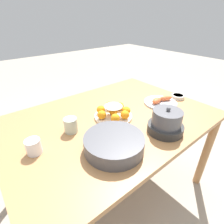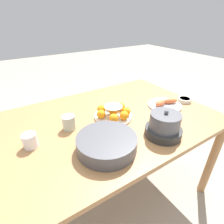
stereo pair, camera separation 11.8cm
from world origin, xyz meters
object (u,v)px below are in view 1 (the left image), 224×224
at_px(cup_near, 71,125).
at_px(warming_pot, 166,122).
at_px(cup_far, 34,147).
at_px(seafood_platter, 160,102).
at_px(cake_plate, 114,113).
at_px(serving_bowl, 114,143).
at_px(sauce_bowl, 178,96).
at_px(dining_table, 111,127).

distance_m(cup_near, warming_pot, 0.56).
xyz_separation_m(cup_near, cup_far, (0.23, 0.05, -0.00)).
bearing_deg(warming_pot, seafood_platter, -138.86).
relative_size(cake_plate, cup_far, 3.23).
bearing_deg(serving_bowl, cup_near, -71.18).
height_order(sauce_bowl, cup_far, cup_far).
xyz_separation_m(serving_bowl, warming_pot, (-0.34, 0.07, 0.02)).
relative_size(dining_table, serving_bowl, 4.49).
bearing_deg(warming_pot, cup_near, -39.15).
relative_size(seafood_platter, cup_far, 3.20).
height_order(sauce_bowl, seafood_platter, seafood_platter).
xyz_separation_m(cake_plate, warming_pot, (-0.13, 0.32, 0.03)).
bearing_deg(serving_bowl, cup_far, -35.43).
height_order(seafood_platter, warming_pot, warming_pot).
bearing_deg(cup_far, cake_plate, -178.09).
height_order(dining_table, seafood_platter, seafood_platter).
height_order(serving_bowl, cup_near, cup_near).
relative_size(cake_plate, seafood_platter, 1.01).
bearing_deg(seafood_platter, cup_near, -8.25).
height_order(cake_plate, sauce_bowl, cake_plate).
relative_size(cup_far, warming_pot, 0.38).
relative_size(serving_bowl, cup_far, 3.93).
bearing_deg(cake_plate, seafood_platter, 170.18).
height_order(serving_bowl, warming_pot, warming_pot).
relative_size(seafood_platter, cup_near, 2.85).
bearing_deg(cup_far, cup_near, -167.85).
relative_size(cup_near, cup_far, 1.12).
xyz_separation_m(dining_table, serving_bowl, (0.19, 0.27, 0.13)).
xyz_separation_m(seafood_platter, warming_pot, (0.29, 0.25, 0.05)).
distance_m(dining_table, seafood_platter, 0.45).
height_order(cup_far, warming_pot, warming_pot).
height_order(cake_plate, seafood_platter, cake_plate).
distance_m(cake_plate, seafood_platter, 0.43).
bearing_deg(sauce_bowl, cup_far, -4.25).
bearing_deg(cake_plate, sauce_bowl, 170.45).
bearing_deg(dining_table, cup_far, 3.37).
bearing_deg(cup_near, serving_bowl, 108.82).
bearing_deg(warming_pot, serving_bowl, -11.76).
distance_m(serving_bowl, warming_pot, 0.35).
relative_size(dining_table, cup_near, 15.74).
xyz_separation_m(seafood_platter, cup_far, (0.96, -0.05, 0.02)).
bearing_deg(cup_near, cup_far, 12.15).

